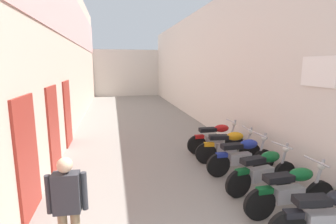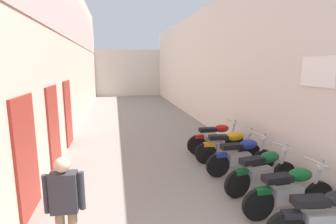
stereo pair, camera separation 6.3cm
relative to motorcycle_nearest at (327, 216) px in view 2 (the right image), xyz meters
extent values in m
plane|color=gray|center=(-1.87, 7.37, -0.50)|extent=(37.75, 37.75, 0.00)
cube|color=beige|center=(-4.87, 9.37, 2.79)|extent=(0.40, 21.75, 6.58)
cube|color=#9E2D23|center=(-4.65, 1.90, 0.60)|extent=(0.06, 1.10, 2.20)
cube|color=#9E2D23|center=(-4.65, 4.10, 0.60)|extent=(0.06, 1.10, 2.20)
cube|color=#9E2D23|center=(-4.65, 6.30, 0.60)|extent=(0.06, 1.10, 2.20)
cube|color=#DBA39E|center=(-4.66, 9.37, 4.23)|extent=(0.04, 21.75, 2.10)
cube|color=beige|center=(1.14, 9.37, 2.13)|extent=(0.40, 21.75, 5.26)
cube|color=white|center=(0.91, 1.50, 2.10)|extent=(0.04, 0.90, 0.60)
cube|color=beige|center=(-1.87, 21.25, 1.51)|extent=(8.61, 2.00, 4.03)
cube|color=#9E9EA3|center=(-0.06, 0.01, -0.08)|extent=(0.58, 0.27, 0.28)
cube|color=black|center=(-0.29, 0.04, 0.26)|extent=(0.54, 0.28, 0.12)
cube|color=black|center=(-0.55, 0.07, 0.06)|extent=(0.30, 0.17, 0.10)
cylinder|color=black|center=(0.61, 0.85, -0.20)|extent=(0.60, 0.10, 0.60)
cylinder|color=black|center=(-0.63, 0.82, -0.20)|extent=(0.60, 0.10, 0.60)
cube|color=#9E9EA3|center=(-0.06, 0.83, -0.08)|extent=(0.57, 0.22, 0.28)
ellipsoid|color=#0F5123|center=(0.17, 0.84, 0.28)|extent=(0.49, 0.27, 0.24)
cube|color=black|center=(-0.29, 0.83, 0.26)|extent=(0.53, 0.23, 0.12)
cylinder|color=#9E9EA3|center=(0.54, 0.85, 0.15)|extent=(0.25, 0.07, 0.77)
cylinder|color=#9E9EA3|center=(0.47, 0.85, 0.50)|extent=(0.05, 0.58, 0.04)
sphere|color=silver|center=(0.59, 0.85, 0.40)|extent=(0.14, 0.14, 0.14)
cube|color=#0F5123|center=(-0.55, 0.82, 0.06)|extent=(0.28, 0.15, 0.10)
cylinder|color=black|center=(0.61, 1.86, -0.20)|extent=(0.60, 0.18, 0.60)
cylinder|color=black|center=(-0.63, 1.64, -0.20)|extent=(0.60, 0.18, 0.60)
cube|color=#9E9EA3|center=(-0.06, 1.74, -0.08)|extent=(0.59, 0.30, 0.28)
ellipsoid|color=#0F5123|center=(0.17, 1.78, 0.28)|extent=(0.52, 0.34, 0.24)
cube|color=black|center=(-0.29, 1.70, 0.26)|extent=(0.55, 0.31, 0.12)
cylinder|color=#9E9EA3|center=(0.54, 1.84, 0.15)|extent=(0.25, 0.10, 0.77)
cylinder|color=#9E9EA3|center=(0.47, 1.83, 0.50)|extent=(0.14, 0.58, 0.04)
sphere|color=silver|center=(0.59, 1.85, 0.40)|extent=(0.14, 0.14, 0.14)
cube|color=#0F5123|center=(-0.55, 1.65, 0.06)|extent=(0.30, 0.19, 0.10)
cylinder|color=black|center=(0.61, 2.71, -0.20)|extent=(0.60, 0.10, 0.60)
cylinder|color=black|center=(-0.63, 2.67, -0.20)|extent=(0.60, 0.10, 0.60)
cube|color=#9E9EA3|center=(-0.06, 2.69, -0.08)|extent=(0.57, 0.22, 0.28)
ellipsoid|color=navy|center=(0.17, 2.70, 0.28)|extent=(0.49, 0.28, 0.24)
cube|color=black|center=(-0.29, 2.68, 0.26)|extent=(0.53, 0.24, 0.12)
cylinder|color=#9E9EA3|center=(0.54, 2.71, 0.15)|extent=(0.25, 0.07, 0.77)
cylinder|color=#9E9EA3|center=(0.47, 2.71, 0.50)|extent=(0.06, 0.58, 0.04)
sphere|color=silver|center=(0.59, 2.71, 0.40)|extent=(0.14, 0.14, 0.14)
cube|color=navy|center=(-0.55, 2.67, 0.06)|extent=(0.28, 0.15, 0.10)
cylinder|color=black|center=(0.61, 3.38, -0.20)|extent=(0.61, 0.16, 0.60)
cylinder|color=black|center=(-0.63, 3.55, -0.20)|extent=(0.61, 0.16, 0.60)
cube|color=#9E9EA3|center=(-0.06, 3.47, -0.08)|extent=(0.58, 0.28, 0.28)
ellipsoid|color=orange|center=(0.17, 3.44, 0.28)|extent=(0.51, 0.32, 0.24)
cube|color=black|center=(-0.29, 3.51, 0.26)|extent=(0.55, 0.29, 0.12)
cylinder|color=#9E9EA3|center=(0.54, 3.39, 0.15)|extent=(0.25, 0.09, 0.77)
cylinder|color=#9E9EA3|center=(0.47, 3.40, 0.50)|extent=(0.12, 0.58, 0.04)
sphere|color=silver|center=(0.59, 3.38, 0.40)|extent=(0.14, 0.14, 0.14)
cube|color=orange|center=(-0.55, 3.54, 0.06)|extent=(0.30, 0.18, 0.10)
cylinder|color=black|center=(0.61, 4.38, -0.20)|extent=(0.60, 0.09, 0.60)
cylinder|color=black|center=(-0.63, 4.35, -0.20)|extent=(0.60, 0.09, 0.60)
cube|color=#9E9EA3|center=(-0.06, 4.36, -0.08)|extent=(0.56, 0.21, 0.28)
ellipsoid|color=#AD1414|center=(0.17, 4.37, 0.28)|extent=(0.49, 0.27, 0.24)
cube|color=black|center=(-0.29, 4.36, 0.26)|extent=(0.53, 0.23, 0.12)
cylinder|color=#9E9EA3|center=(0.54, 4.38, 0.15)|extent=(0.25, 0.07, 0.77)
cylinder|color=#9E9EA3|center=(0.47, 4.38, 0.50)|extent=(0.05, 0.58, 0.04)
sphere|color=silver|center=(0.59, 4.38, 0.40)|extent=(0.14, 0.14, 0.14)
cube|color=#AD1414|center=(-0.55, 4.35, 0.06)|extent=(0.28, 0.15, 0.10)
cube|color=#333338|center=(-3.74, 0.37, 0.59)|extent=(0.35, 0.22, 0.54)
sphere|color=#DBB28E|center=(-3.74, 0.37, 0.97)|extent=(0.20, 0.20, 0.20)
cylinder|color=#333338|center=(-3.96, 0.37, 0.59)|extent=(0.08, 0.08, 0.52)
cylinder|color=#333338|center=(-3.52, 0.37, 0.59)|extent=(0.08, 0.08, 0.52)
camera|label=1|loc=(-3.10, -2.97, 2.23)|focal=27.76mm
camera|label=2|loc=(-3.04, -2.99, 2.23)|focal=27.76mm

